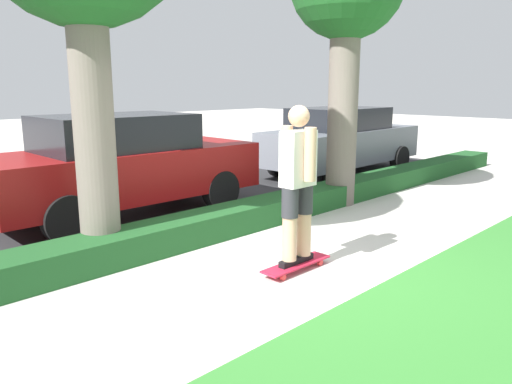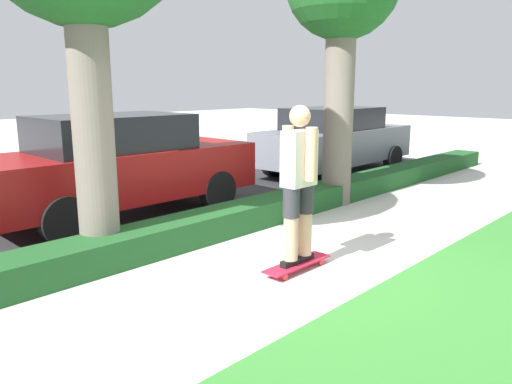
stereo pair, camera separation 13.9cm
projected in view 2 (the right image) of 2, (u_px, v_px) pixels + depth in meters
ground_plane at (295, 266)px, 5.85m from camera, size 60.00×60.00×0.00m
street_asphalt at (108, 207)px, 8.68m from camera, size 18.65×5.00×0.01m
hedge_row at (205, 226)px, 6.89m from camera, size 18.65×0.60×0.36m
skateboard at (297, 264)px, 5.71m from camera, size 0.96×0.24×0.09m
skater_person at (299, 181)px, 5.51m from camera, size 0.51×0.46×1.78m
parked_car_middle at (119, 165)px, 7.92m from camera, size 4.39×1.79×1.64m
parked_car_rear at (335, 140)px, 11.94m from camera, size 4.46×1.86×1.58m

